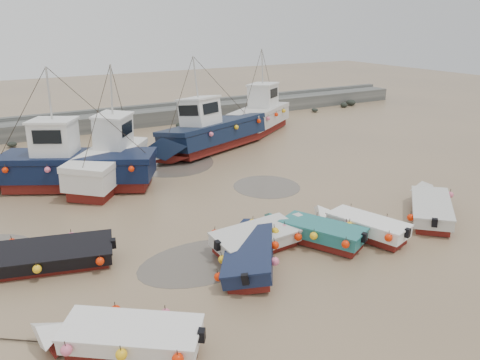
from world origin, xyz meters
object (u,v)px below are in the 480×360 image
object	(u,v)px
dinghy_6	(359,223)
dinghy_0	(119,333)
dinghy_2	(314,229)
dinghy_3	(431,205)
cabin_boat_2	(209,132)
dinghy_1	(252,250)
cabin_boat_1	(112,157)
cabin_boat_3	(263,113)
person	(106,196)
dinghy_5	(263,234)
dinghy_4	(45,254)
cabin_boat_0	(65,164)

from	to	relation	value
dinghy_6	dinghy_0	bearing A→B (deg)	172.79
dinghy_2	dinghy_3	world-z (taller)	same
dinghy_6	cabin_boat_2	xyz separation A→B (m)	(0.37, 14.67, 0.74)
dinghy_1	cabin_boat_1	world-z (taller)	cabin_boat_1
dinghy_1	cabin_boat_2	xyz separation A→B (m)	(5.42, 14.50, 0.76)
dinghy_0	cabin_boat_3	bearing A→B (deg)	-4.50
dinghy_0	person	bearing A→B (deg)	23.54
dinghy_3	dinghy_5	size ratio (longest dim) A/B	0.92
person	dinghy_4	bearing A→B (deg)	32.22
dinghy_3	dinghy_4	size ratio (longest dim) A/B	0.85
dinghy_3	cabin_boat_0	world-z (taller)	cabin_boat_0
dinghy_1	dinghy_3	size ratio (longest dim) A/B	1.03
dinghy_3	cabin_boat_0	bearing A→B (deg)	-173.71
dinghy_0	cabin_boat_2	world-z (taller)	cabin_boat_2
cabin_boat_0	cabin_boat_1	xyz separation A→B (m)	(2.42, -0.02, 0.05)
person	dinghy_0	bearing A→B (deg)	50.99
cabin_boat_3	dinghy_2	bearing A→B (deg)	-61.15
dinghy_0	dinghy_4	distance (m)	5.78
dinghy_3	person	world-z (taller)	dinghy_3
dinghy_6	cabin_boat_3	size ratio (longest dim) A/B	0.62
dinghy_4	dinghy_6	distance (m)	12.19
dinghy_4	cabin_boat_2	distance (m)	16.34
dinghy_1	dinghy_4	distance (m)	7.43
cabin_boat_0	cabin_boat_1	world-z (taller)	same
dinghy_4	dinghy_0	bearing A→B (deg)	-154.86
dinghy_0	cabin_boat_3	world-z (taller)	cabin_boat_3
dinghy_3	dinghy_2	bearing A→B (deg)	-137.45
dinghy_2	dinghy_5	bearing A→B (deg)	136.39
dinghy_3	cabin_boat_1	distance (m)	16.40
dinghy_1	cabin_boat_1	size ratio (longest dim) A/B	0.66
dinghy_6	dinghy_4	bearing A→B (deg)	144.47
dinghy_4	cabin_boat_2	size ratio (longest dim) A/B	0.56
cabin_boat_1	dinghy_6	bearing A→B (deg)	-22.14
dinghy_4	dinghy_5	bearing A→B (deg)	-93.87
dinghy_2	dinghy_0	bearing A→B (deg)	169.36
dinghy_0	cabin_boat_1	bearing A→B (deg)	21.54
dinghy_5	person	distance (m)	9.46
dinghy_2	dinghy_4	bearing A→B (deg)	134.76
dinghy_3	dinghy_6	world-z (taller)	same
dinghy_0	dinghy_6	size ratio (longest dim) A/B	0.98
dinghy_0	cabin_boat_0	bearing A→B (deg)	31.14
dinghy_2	dinghy_4	xyz separation A→B (m)	(-9.62, 3.17, -0.02)
dinghy_3	dinghy_4	bearing A→B (deg)	-145.31
dinghy_0	cabin_boat_3	xyz separation A→B (m)	(17.44, 20.12, 0.82)
dinghy_1	cabin_boat_3	distance (m)	21.49
cabin_boat_1	dinghy_1	bearing A→B (deg)	-43.29
dinghy_1	dinghy_2	world-z (taller)	same
dinghy_5	cabin_boat_3	world-z (taller)	cabin_boat_3
dinghy_0	cabin_boat_0	distance (m)	14.07
dinghy_0	dinghy_3	xyz separation A→B (m)	(14.80, 1.91, -0.01)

